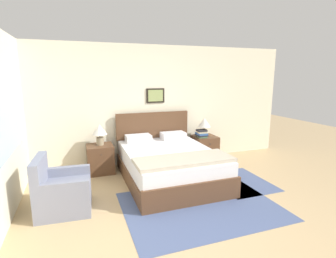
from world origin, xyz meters
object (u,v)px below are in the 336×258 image
(bed, at_px, (169,164))
(nightstand_near_window, at_px, (100,159))
(table_lamp_by_door, at_px, (204,124))
(table_lamp_near_window, at_px, (100,131))
(armchair, at_px, (61,192))
(nightstand_by_door, at_px, (205,148))

(bed, relative_size, nightstand_near_window, 3.84)
(table_lamp_by_door, bearing_deg, bed, -143.84)
(table_lamp_near_window, bearing_deg, armchair, -116.50)
(nightstand_by_door, xyz_separation_m, table_lamp_by_door, (-0.02, 0.02, 0.57))
(armchair, bearing_deg, table_lamp_by_door, 118.99)
(nightstand_near_window, height_order, table_lamp_by_door, table_lamp_by_door)
(bed, height_order, table_lamp_by_door, bed)
(bed, xyz_separation_m, table_lamp_near_window, (-1.17, 0.86, 0.54))
(armchair, height_order, nightstand_by_door, armchair)
(bed, relative_size, armchair, 2.66)
(armchair, xyz_separation_m, nightstand_near_window, (0.69, 1.39, 0.00))
(nightstand_near_window, distance_m, nightstand_by_door, 2.37)
(nightstand_near_window, relative_size, nightstand_by_door, 1.00)
(nightstand_by_door, bearing_deg, armchair, -155.56)
(nightstand_by_door, relative_size, table_lamp_by_door, 1.36)
(nightstand_near_window, distance_m, table_lamp_by_door, 2.42)
(bed, xyz_separation_m, nightstand_near_window, (-1.19, 0.84, -0.03))
(armchair, distance_m, table_lamp_by_door, 3.40)
(armchair, height_order, nightstand_near_window, armchair)
(bed, relative_size, table_lamp_near_window, 5.21)
(table_lamp_by_door, bearing_deg, nightstand_near_window, -179.52)
(nightstand_near_window, relative_size, table_lamp_near_window, 1.36)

